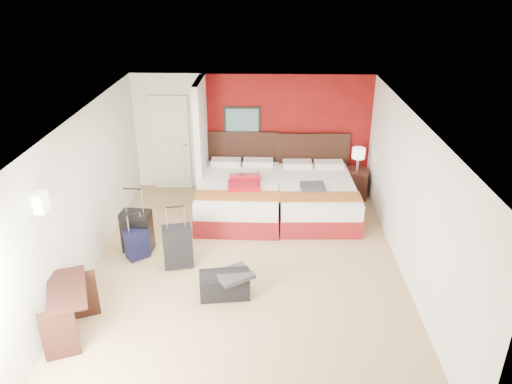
{
  "coord_description": "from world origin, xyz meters",
  "views": [
    {
      "loc": [
        0.32,
        -6.67,
        4.46
      ],
      "look_at": [
        0.14,
        0.8,
        1.0
      ],
      "focal_mm": 34.18,
      "sensor_mm": 36.0,
      "label": 1
    }
  ],
  "objects_px": {
    "red_suitcase_open": "(245,181)",
    "suitcase_charcoal": "(178,248)",
    "bed_right": "(316,198)",
    "suitcase_black": "(137,233)",
    "bed_left": "(240,197)",
    "duffel_bag": "(225,285)",
    "table_lamp": "(358,159)",
    "desk": "(71,312)",
    "nightstand": "(356,183)",
    "suitcase_navy": "(137,245)"
  },
  "relations": [
    {
      "from": "suitcase_charcoal",
      "to": "duffel_bag",
      "type": "relative_size",
      "value": 0.95
    },
    {
      "from": "red_suitcase_open",
      "to": "suitcase_charcoal",
      "type": "bearing_deg",
      "value": -122.72
    },
    {
      "from": "desk",
      "to": "duffel_bag",
      "type": "bearing_deg",
      "value": 4.15
    },
    {
      "from": "bed_right",
      "to": "table_lamp",
      "type": "distance_m",
      "value": 1.3
    },
    {
      "from": "suitcase_black",
      "to": "suitcase_charcoal",
      "type": "xyz_separation_m",
      "value": [
        0.76,
        -0.43,
        -0.02
      ]
    },
    {
      "from": "nightstand",
      "to": "suitcase_black",
      "type": "xyz_separation_m",
      "value": [
        -4.06,
        -2.28,
        0.05
      ]
    },
    {
      "from": "suitcase_black",
      "to": "suitcase_charcoal",
      "type": "bearing_deg",
      "value": -24.12
    },
    {
      "from": "desk",
      "to": "suitcase_black",
      "type": "bearing_deg",
      "value": 59.16
    },
    {
      "from": "nightstand",
      "to": "suitcase_charcoal",
      "type": "relative_size",
      "value": 0.91
    },
    {
      "from": "red_suitcase_open",
      "to": "suitcase_navy",
      "type": "bearing_deg",
      "value": -140.81
    },
    {
      "from": "bed_left",
      "to": "desk",
      "type": "xyz_separation_m",
      "value": [
        -2.0,
        -3.65,
        0.06
      ]
    },
    {
      "from": "bed_right",
      "to": "suitcase_black",
      "type": "height_order",
      "value": "suitcase_black"
    },
    {
      "from": "bed_left",
      "to": "suitcase_charcoal",
      "type": "xyz_separation_m",
      "value": [
        -0.9,
        -1.96,
        0.01
      ]
    },
    {
      "from": "bed_right",
      "to": "suitcase_navy",
      "type": "xyz_separation_m",
      "value": [
        -3.12,
        -1.75,
        -0.07
      ]
    },
    {
      "from": "bed_right",
      "to": "red_suitcase_open",
      "type": "height_order",
      "value": "red_suitcase_open"
    },
    {
      "from": "table_lamp",
      "to": "suitcase_charcoal",
      "type": "height_order",
      "value": "table_lamp"
    },
    {
      "from": "bed_right",
      "to": "desk",
      "type": "distance_m",
      "value": 5.06
    },
    {
      "from": "duffel_bag",
      "to": "desk",
      "type": "height_order",
      "value": "desk"
    },
    {
      "from": "table_lamp",
      "to": "desk",
      "type": "bearing_deg",
      "value": -134.97
    },
    {
      "from": "suitcase_navy",
      "to": "duffel_bag",
      "type": "distance_m",
      "value": 1.82
    },
    {
      "from": "red_suitcase_open",
      "to": "suitcase_black",
      "type": "xyz_separation_m",
      "value": [
        -1.76,
        -1.42,
        -0.35
      ]
    },
    {
      "from": "duffel_bag",
      "to": "red_suitcase_open",
      "type": "bearing_deg",
      "value": 78.42
    },
    {
      "from": "suitcase_black",
      "to": "nightstand",
      "type": "bearing_deg",
      "value": 34.89
    },
    {
      "from": "red_suitcase_open",
      "to": "suitcase_black",
      "type": "height_order",
      "value": "red_suitcase_open"
    },
    {
      "from": "bed_left",
      "to": "bed_right",
      "type": "height_order",
      "value": "bed_left"
    },
    {
      "from": "red_suitcase_open",
      "to": "duffel_bag",
      "type": "xyz_separation_m",
      "value": [
        -0.19,
        -2.62,
        -0.53
      ]
    },
    {
      "from": "duffel_bag",
      "to": "bed_left",
      "type": "bearing_deg",
      "value": 80.67
    },
    {
      "from": "table_lamp",
      "to": "bed_right",
      "type": "bearing_deg",
      "value": -140.51
    },
    {
      "from": "bed_left",
      "to": "duffel_bag",
      "type": "height_order",
      "value": "bed_left"
    },
    {
      "from": "bed_left",
      "to": "suitcase_black",
      "type": "bearing_deg",
      "value": -136.27
    },
    {
      "from": "bed_right",
      "to": "table_lamp",
      "type": "height_order",
      "value": "table_lamp"
    },
    {
      "from": "red_suitcase_open",
      "to": "table_lamp",
      "type": "bearing_deg",
      "value": 16.09
    },
    {
      "from": "suitcase_charcoal",
      "to": "red_suitcase_open",
      "type": "bearing_deg",
      "value": 48.22
    },
    {
      "from": "red_suitcase_open",
      "to": "suitcase_navy",
      "type": "distance_m",
      "value": 2.43
    },
    {
      "from": "suitcase_charcoal",
      "to": "duffel_bag",
      "type": "height_order",
      "value": "suitcase_charcoal"
    },
    {
      "from": "table_lamp",
      "to": "duffel_bag",
      "type": "xyz_separation_m",
      "value": [
        -2.49,
        -3.48,
        -0.68
      ]
    },
    {
      "from": "nightstand",
      "to": "suitcase_black",
      "type": "distance_m",
      "value": 4.66
    },
    {
      "from": "bed_left",
      "to": "suitcase_navy",
      "type": "distance_m",
      "value": 2.38
    },
    {
      "from": "nightstand",
      "to": "suitcase_charcoal",
      "type": "xyz_separation_m",
      "value": [
        -3.3,
        -2.72,
        0.03
      ]
    },
    {
      "from": "suitcase_black",
      "to": "bed_right",
      "type": "bearing_deg",
      "value": 31.48
    },
    {
      "from": "suitcase_black",
      "to": "desk",
      "type": "xyz_separation_m",
      "value": [
        -0.34,
        -2.13,
        0.02
      ]
    },
    {
      "from": "suitcase_navy",
      "to": "suitcase_charcoal",
      "type": "bearing_deg",
      "value": -54.93
    },
    {
      "from": "desk",
      "to": "table_lamp",
      "type": "bearing_deg",
      "value": 23.3
    },
    {
      "from": "bed_left",
      "to": "table_lamp",
      "type": "distance_m",
      "value": 2.58
    },
    {
      "from": "suitcase_navy",
      "to": "desk",
      "type": "relative_size",
      "value": 0.54
    },
    {
      "from": "red_suitcase_open",
      "to": "suitcase_charcoal",
      "type": "height_order",
      "value": "red_suitcase_open"
    },
    {
      "from": "suitcase_charcoal",
      "to": "nightstand",
      "type": "bearing_deg",
      "value": 25.97
    },
    {
      "from": "bed_right",
      "to": "red_suitcase_open",
      "type": "bearing_deg",
      "value": -176.89
    },
    {
      "from": "bed_left",
      "to": "suitcase_navy",
      "type": "xyz_separation_m",
      "value": [
        -1.62,
        -1.74,
        -0.08
      ]
    },
    {
      "from": "nightstand",
      "to": "bed_left",
      "type": "bearing_deg",
      "value": -156.03
    }
  ]
}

